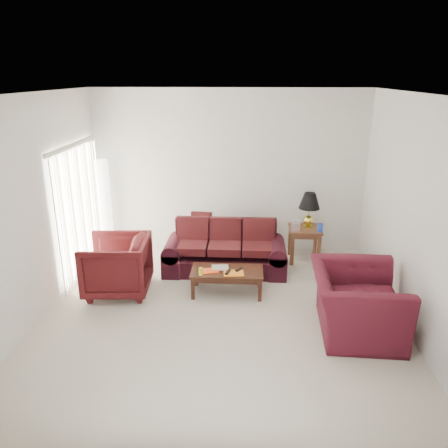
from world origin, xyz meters
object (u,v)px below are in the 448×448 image
sofa (225,248)px  coffee_table (227,282)px  end_table (304,244)px  floor_lamp (105,206)px  armchair_left (117,266)px  armchair_right (356,302)px

sofa → coffee_table: 0.84m
end_table → floor_lamp: (-3.69, 0.23, 0.58)m
sofa → armchair_left: bearing=-155.7°
end_table → coffee_table: size_ratio=0.57×
floor_lamp → coffee_table: 2.93m
armchair_right → coffee_table: armchair_right is taller
sofa → armchair_left: armchair_left is taller
armchair_left → coffee_table: (1.69, 0.06, -0.25)m
end_table → floor_lamp: size_ratio=0.35×
sofa → armchair_right: 2.52m
end_table → coffee_table: 1.90m
sofa → armchair_left: size_ratio=2.12×
sofa → end_table: bearing=17.7°
armchair_left → armchair_right: size_ratio=0.75×
sofa → armchair_left: (-1.61, -0.86, 0.02)m
floor_lamp → armchair_left: floor_lamp is taller
armchair_right → sofa: bearing=48.0°
sofa → end_table: size_ratio=3.33×
floor_lamp → coffee_table: (2.37, -1.58, -0.70)m
armchair_left → armchair_right: (3.41, -0.90, -0.02)m
end_table → floor_lamp: bearing=176.5°
end_table → armchair_right: bearing=-80.2°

